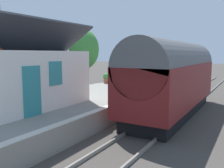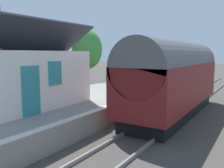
{
  "view_description": "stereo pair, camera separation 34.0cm",
  "coord_description": "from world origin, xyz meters",
  "px_view_note": "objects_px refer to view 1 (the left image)",
  "views": [
    {
      "loc": [
        -12.46,
        -4.89,
        3.59
      ],
      "look_at": [
        -1.58,
        1.5,
        1.99
      ],
      "focal_mm": 38.61,
      "sensor_mm": 36.0,
      "label": 1
    },
    {
      "loc": [
        -12.28,
        -5.18,
        3.59
      ],
      "look_at": [
        -1.58,
        1.5,
        1.99
      ],
      "focal_mm": 38.61,
      "sensor_mm": 36.0,
      "label": 2
    }
  ],
  "objects_px": {
    "train": "(173,77)",
    "planter_under_sign": "(141,85)",
    "tree_far_right": "(84,49)",
    "planter_corner_building": "(152,80)",
    "bench_mid_platform": "(154,76)",
    "station_sign_board": "(163,70)",
    "station_building": "(21,76)",
    "planter_edge_far": "(106,78)",
    "tree_mid_background": "(41,45)",
    "planter_bench_right": "(132,87)",
    "bench_by_lamp": "(118,83)"
  },
  "relations": [
    {
      "from": "train",
      "to": "station_building",
      "type": "distance_m",
      "value": 8.35
    },
    {
      "from": "planter_under_sign",
      "to": "tree_far_right",
      "type": "bearing_deg",
      "value": 65.84
    },
    {
      "from": "tree_far_right",
      "to": "planter_edge_far",
      "type": "bearing_deg",
      "value": -115.67
    },
    {
      "from": "train",
      "to": "station_building",
      "type": "xyz_separation_m",
      "value": [
        -6.03,
        5.77,
        0.25
      ]
    },
    {
      "from": "train",
      "to": "planter_corner_building",
      "type": "distance_m",
      "value": 5.45
    },
    {
      "from": "bench_mid_platform",
      "to": "planter_edge_far",
      "type": "distance_m",
      "value": 4.93
    },
    {
      "from": "bench_mid_platform",
      "to": "station_sign_board",
      "type": "relative_size",
      "value": 0.9
    },
    {
      "from": "tree_mid_background",
      "to": "bench_mid_platform",
      "type": "bearing_deg",
      "value": -68.88
    },
    {
      "from": "planter_bench_right",
      "to": "tree_far_right",
      "type": "relative_size",
      "value": 0.14
    },
    {
      "from": "train",
      "to": "planter_edge_far",
      "type": "bearing_deg",
      "value": 60.71
    },
    {
      "from": "station_sign_board",
      "to": "planter_under_sign",
      "type": "bearing_deg",
      "value": 172.64
    },
    {
      "from": "planter_under_sign",
      "to": "bench_mid_platform",
      "type": "bearing_deg",
      "value": 10.96
    },
    {
      "from": "planter_bench_right",
      "to": "planter_under_sign",
      "type": "bearing_deg",
      "value": 8.82
    },
    {
      "from": "train",
      "to": "planter_under_sign",
      "type": "distance_m",
      "value": 3.95
    },
    {
      "from": "planter_under_sign",
      "to": "station_sign_board",
      "type": "relative_size",
      "value": 0.41
    },
    {
      "from": "planter_corner_building",
      "to": "station_sign_board",
      "type": "xyz_separation_m",
      "value": [
        1.46,
        -0.39,
        0.76
      ]
    },
    {
      "from": "bench_by_lamp",
      "to": "tree_far_right",
      "type": "height_order",
      "value": "tree_far_right"
    },
    {
      "from": "train",
      "to": "planter_under_sign",
      "type": "relative_size",
      "value": 16.24
    },
    {
      "from": "station_sign_board",
      "to": "tree_far_right",
      "type": "relative_size",
      "value": 0.26
    },
    {
      "from": "planter_bench_right",
      "to": "planter_edge_far",
      "type": "xyz_separation_m",
      "value": [
        3.83,
        4.35,
        0.03
      ]
    },
    {
      "from": "bench_by_lamp",
      "to": "planter_under_sign",
      "type": "xyz_separation_m",
      "value": [
        0.92,
        -1.42,
        -0.14
      ]
    },
    {
      "from": "tree_far_right",
      "to": "tree_mid_background",
      "type": "distance_m",
      "value": 4.41
    },
    {
      "from": "planter_corner_building",
      "to": "bench_mid_platform",
      "type": "bearing_deg",
      "value": 18.58
    },
    {
      "from": "station_building",
      "to": "planter_edge_far",
      "type": "xyz_separation_m",
      "value": [
        10.01,
        1.32,
        -1.02
      ]
    },
    {
      "from": "station_building",
      "to": "bench_mid_platform",
      "type": "relative_size",
      "value": 4.5
    },
    {
      "from": "station_building",
      "to": "planter_under_sign",
      "type": "distance_m",
      "value": 8.83
    },
    {
      "from": "station_building",
      "to": "planter_edge_far",
      "type": "bearing_deg",
      "value": 7.54
    },
    {
      "from": "tree_far_right",
      "to": "planter_corner_building",
      "type": "bearing_deg",
      "value": -99.45
    },
    {
      "from": "station_building",
      "to": "station_sign_board",
      "type": "bearing_deg",
      "value": -14.81
    },
    {
      "from": "planter_bench_right",
      "to": "tree_far_right",
      "type": "height_order",
      "value": "tree_far_right"
    },
    {
      "from": "train",
      "to": "bench_by_lamp",
      "type": "relative_size",
      "value": 7.39
    },
    {
      "from": "bench_by_lamp",
      "to": "tree_mid_background",
      "type": "relative_size",
      "value": 0.2
    },
    {
      "from": "bench_mid_platform",
      "to": "tree_far_right",
      "type": "xyz_separation_m",
      "value": [
        -2.18,
        6.65,
        2.54
      ]
    },
    {
      "from": "tree_far_right",
      "to": "station_building",
      "type": "bearing_deg",
      "value": -156.82
    },
    {
      "from": "tree_mid_background",
      "to": "planter_edge_far",
      "type": "bearing_deg",
      "value": -89.08
    },
    {
      "from": "bench_mid_platform",
      "to": "tree_mid_background",
      "type": "bearing_deg",
      "value": 111.12
    },
    {
      "from": "planter_edge_far",
      "to": "planter_under_sign",
      "type": "bearing_deg",
      "value": -112.74
    },
    {
      "from": "tree_far_right",
      "to": "tree_mid_background",
      "type": "relative_size",
      "value": 0.85
    },
    {
      "from": "bench_mid_platform",
      "to": "tree_far_right",
      "type": "relative_size",
      "value": 0.24
    },
    {
      "from": "station_building",
      "to": "tree_mid_background",
      "type": "relative_size",
      "value": 0.9
    },
    {
      "from": "planter_edge_far",
      "to": "tree_mid_background",
      "type": "xyz_separation_m",
      "value": [
        -0.12,
        7.68,
        2.96
      ]
    },
    {
      "from": "train",
      "to": "station_sign_board",
      "type": "xyz_separation_m",
      "value": [
        5.93,
        2.61,
        -0.05
      ]
    },
    {
      "from": "train",
      "to": "station_sign_board",
      "type": "height_order",
      "value": "train"
    },
    {
      "from": "train",
      "to": "station_sign_board",
      "type": "bearing_deg",
      "value": 23.78
    },
    {
      "from": "planter_corner_building",
      "to": "tree_far_right",
      "type": "relative_size",
      "value": 0.14
    },
    {
      "from": "train",
      "to": "bench_by_lamp",
      "type": "height_order",
      "value": "train"
    },
    {
      "from": "station_building",
      "to": "tree_far_right",
      "type": "bearing_deg",
      "value": 23.18
    },
    {
      "from": "bench_mid_platform",
      "to": "planter_under_sign",
      "type": "distance_m",
      "value": 5.76
    },
    {
      "from": "train",
      "to": "planter_corner_building",
      "type": "relative_size",
      "value": 12.05
    },
    {
      "from": "planter_corner_building",
      "to": "station_sign_board",
      "type": "height_order",
      "value": "station_sign_board"
    }
  ]
}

